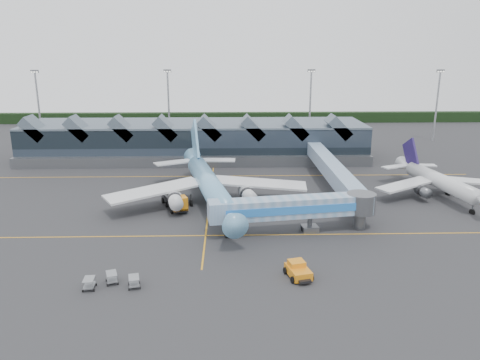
{
  "coord_description": "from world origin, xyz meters",
  "views": [
    {
      "loc": [
        3.64,
        -77.3,
        28.7
      ],
      "look_at": [
        5.87,
        6.75,
        5.0
      ],
      "focal_mm": 35.0,
      "sensor_mm": 36.0,
      "label": 1
    }
  ],
  "objects_px": {
    "main_airliner": "(208,183)",
    "regional_jet": "(438,180)",
    "pushback_tug": "(298,271)",
    "jet_bridge": "(303,207)",
    "fuel_truck": "(174,197)"
  },
  "relations": [
    {
      "from": "jet_bridge",
      "to": "fuel_truck",
      "type": "xyz_separation_m",
      "value": [
        -22.25,
        13.01,
        -2.19
      ]
    },
    {
      "from": "regional_jet",
      "to": "fuel_truck",
      "type": "height_order",
      "value": "regional_jet"
    },
    {
      "from": "regional_jet",
      "to": "jet_bridge",
      "type": "relative_size",
      "value": 1.08
    },
    {
      "from": "regional_jet",
      "to": "pushback_tug",
      "type": "xyz_separation_m",
      "value": [
        -33.05,
        -34.07,
        -2.34
      ]
    },
    {
      "from": "regional_jet",
      "to": "jet_bridge",
      "type": "xyz_separation_m",
      "value": [
        -30.05,
        -18.55,
        0.92
      ]
    },
    {
      "from": "regional_jet",
      "to": "fuel_truck",
      "type": "bearing_deg",
      "value": 176.59
    },
    {
      "from": "main_airliner",
      "to": "regional_jet",
      "type": "xyz_separation_m",
      "value": [
        45.84,
        4.21,
        -1.0
      ]
    },
    {
      "from": "regional_jet",
      "to": "jet_bridge",
      "type": "bearing_deg",
      "value": -157.77
    },
    {
      "from": "fuel_truck",
      "to": "pushback_tug",
      "type": "xyz_separation_m",
      "value": [
        19.25,
        -28.53,
        -1.07
      ]
    },
    {
      "from": "jet_bridge",
      "to": "main_airliner",
      "type": "bearing_deg",
      "value": 129.1
    },
    {
      "from": "regional_jet",
      "to": "pushback_tug",
      "type": "relative_size",
      "value": 6.06
    },
    {
      "from": "main_airliner",
      "to": "regional_jet",
      "type": "relative_size",
      "value": 1.5
    },
    {
      "from": "regional_jet",
      "to": "jet_bridge",
      "type": "height_order",
      "value": "regional_jet"
    },
    {
      "from": "regional_jet",
      "to": "pushback_tug",
      "type": "bearing_deg",
      "value": -143.59
    },
    {
      "from": "main_airliner",
      "to": "jet_bridge",
      "type": "bearing_deg",
      "value": -54.22
    }
  ]
}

